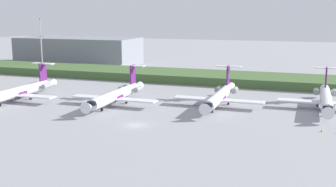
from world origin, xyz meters
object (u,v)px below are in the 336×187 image
regional_jet_second (20,91)px  regional_jet_fifth (326,99)px  safety_cone_front_marker (322,130)px  regional_jet_third (117,95)px  antenna_mast (41,48)px  regional_jet_fourth (220,96)px

regional_jet_second → regional_jet_fifth: bearing=12.0°
regional_jet_fifth → safety_cone_front_marker: bearing=-93.2°
safety_cone_front_marker → regional_jet_third: bearing=169.4°
regional_jet_third → antenna_mast: size_ratio=1.48×
regional_jet_third → regional_jet_fifth: same height
regional_jet_fourth → regional_jet_third: bearing=-164.0°
antenna_mast → regional_jet_second: bearing=-59.3°
regional_jet_second → regional_jet_fourth: same height
regional_jet_second → regional_jet_third: 27.02m
regional_jet_third → regional_jet_second: bearing=-171.5°
safety_cone_front_marker → regional_jet_fourth: bearing=145.6°
regional_jet_fourth → safety_cone_front_marker: 29.38m
antenna_mast → safety_cone_front_marker: bearing=-29.0°
regional_jet_fourth → regional_jet_fifth: (25.39, 5.23, 0.00)m
regional_jet_third → safety_cone_front_marker: 50.48m
regional_jet_third → regional_jet_fourth: 26.44m
regional_jet_second → regional_jet_fifth: size_ratio=1.00×
regional_jet_third → regional_jet_fifth: bearing=13.9°
regional_jet_second → safety_cone_front_marker: 76.51m
regional_jet_fourth → antenna_mast: (-84.80, 43.74, 6.22)m
regional_jet_third → safety_cone_front_marker: size_ratio=56.36×
regional_jet_second → regional_jet_fifth: (77.52, 16.53, 0.00)m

